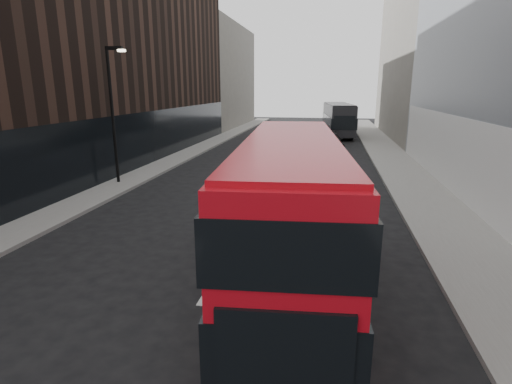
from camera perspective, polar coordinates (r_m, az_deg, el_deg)
The scene contains 11 objects.
sidewalk_right at distance 27.39m, azimuth 19.84°, elevation 3.17°, with size 3.00×80.00×0.15m, color slate.
sidewalk_left at distance 29.13m, azimuth -11.85°, elevation 4.38°, with size 2.00×80.00×0.15m, color slate.
building_victorian at distance 46.52m, azimuth 22.10°, elevation 19.27°, with size 6.50×24.00×21.00m.
building_left_mid at distance 34.72m, azimuth -14.87°, elevation 17.32°, with size 5.00×24.00×14.00m, color black.
building_left_far at distance 55.45m, azimuth -4.89°, elevation 16.07°, with size 5.00×20.00×13.00m, color #68635C.
street_lamp at distance 22.51m, azimuth -19.72°, elevation 11.43°, with size 1.06×0.22×7.00m.
red_bus at distance 10.01m, azimuth 4.93°, elevation -2.38°, with size 3.14×10.01×3.99m.
grey_bus at distance 45.12m, azimuth 11.65°, elevation 10.24°, with size 3.56×10.89×3.46m.
car_a at distance 15.85m, azimuth 1.14°, elevation -1.89°, with size 1.45×3.60×1.23m, color black.
car_b at distance 22.63m, azimuth 9.30°, elevation 3.34°, with size 1.59×4.57×1.51m, color #94979C.
car_c at distance 34.26m, azimuth 10.46°, elevation 7.10°, with size 2.09×5.14×1.49m, color black.
Camera 1 is at (2.93, -1.53, 5.14)m, focal length 28.00 mm.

